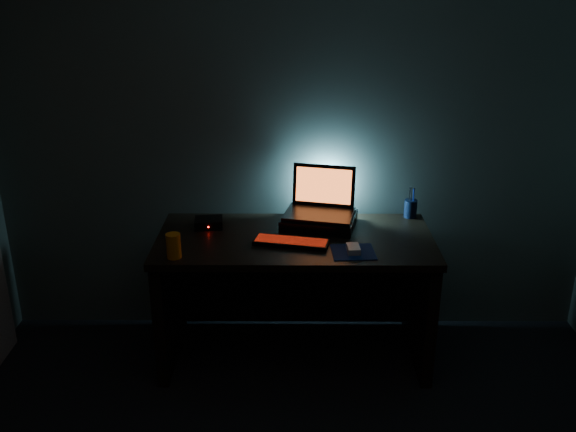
% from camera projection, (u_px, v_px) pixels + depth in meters
% --- Properties ---
extents(room, '(3.50, 4.00, 2.50)m').
position_uv_depth(room, '(299.00, 304.00, 1.79)').
color(room, black).
rests_on(room, ground).
extents(desk, '(1.50, 0.70, 0.75)m').
position_uv_depth(desk, '(295.00, 275.00, 3.62)').
color(desk, black).
rests_on(desk, ground).
extents(riser, '(0.46, 0.38, 0.06)m').
position_uv_depth(riser, '(319.00, 221.00, 3.62)').
color(riser, black).
rests_on(riser, desk).
extents(laptop, '(0.43, 0.36, 0.26)m').
position_uv_depth(laptop, '(321.00, 203.00, 3.64)').
color(laptop, black).
rests_on(laptop, riser).
extents(keyboard, '(0.41, 0.20, 0.02)m').
position_uv_depth(keyboard, '(291.00, 242.00, 3.39)').
color(keyboard, black).
rests_on(keyboard, desk).
extents(mousepad, '(0.23, 0.21, 0.00)m').
position_uv_depth(mousepad, '(353.00, 252.00, 3.30)').
color(mousepad, '#0A1C4C').
rests_on(mousepad, desk).
extents(mouse, '(0.07, 0.11, 0.03)m').
position_uv_depth(mouse, '(353.00, 249.00, 3.29)').
color(mouse, '#9A9A9F').
rests_on(mouse, mousepad).
extents(pen_cup, '(0.10, 0.10, 0.10)m').
position_uv_depth(pen_cup, '(411.00, 209.00, 3.74)').
color(pen_cup, black).
rests_on(pen_cup, desk).
extents(juice_glass, '(0.09, 0.09, 0.13)m').
position_uv_depth(juice_glass, '(174.00, 246.00, 3.22)').
color(juice_glass, orange).
rests_on(juice_glass, desk).
extents(router, '(0.16, 0.14, 0.05)m').
position_uv_depth(router, '(209.00, 223.00, 3.60)').
color(router, black).
rests_on(router, desk).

